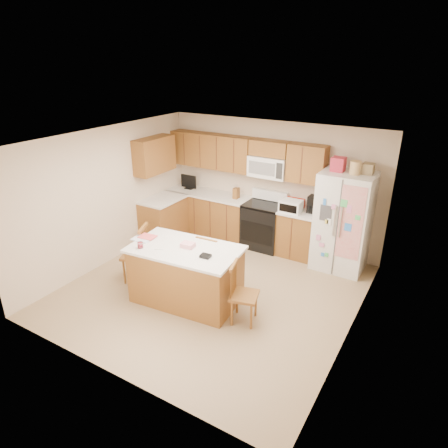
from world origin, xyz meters
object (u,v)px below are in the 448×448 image
Objects in this scene: island at (186,274)px; windsor_chair_back at (211,262)px; stove at (264,225)px; windsor_chair_right at (243,295)px; refrigerator at (343,221)px; windsor_chair_left at (137,255)px.

island is 1.94× the size of windsor_chair_back.
stove is at bearing 87.02° from windsor_chair_back.
windsor_chair_right is at bearing -32.50° from windsor_chair_back.
stove is 1.84m from windsor_chair_back.
windsor_chair_back is (-1.67, -1.77, -0.48)m from refrigerator.
stove is at bearing 60.48° from windsor_chair_left.
windsor_chair_back is at bearing 79.12° from island.
windsor_chair_back is at bearing 21.17° from windsor_chair_left.
windsor_chair_back is at bearing 147.50° from windsor_chair_right.
island is 1.10m from windsor_chair_left.
windsor_chair_back is (0.11, 0.56, -0.02)m from island.
windsor_chair_right is at bearing -3.09° from windsor_chair_left.
island is at bearing -4.56° from windsor_chair_left.
windsor_chair_back is 1.00× the size of windsor_chair_right.
windsor_chair_back reaches higher than windsor_chair_right.
windsor_chair_back is 1.08m from windsor_chair_right.
refrigerator is at bearing 72.28° from windsor_chair_right.
windsor_chair_left reaches higher than windsor_chair_right.
island is at bearing 178.50° from windsor_chair_right.
windsor_chair_back is at bearing -92.98° from stove.
stove reaches higher than windsor_chair_back.
refrigerator is at bearing 52.69° from island.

